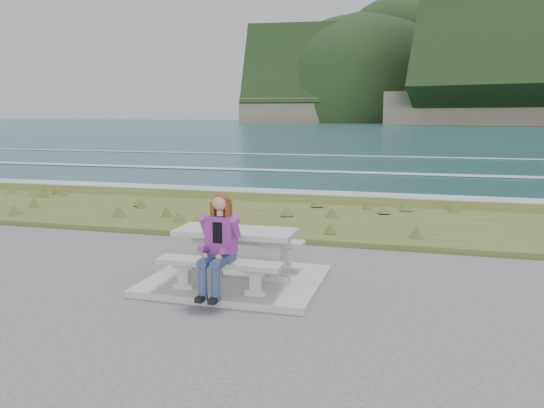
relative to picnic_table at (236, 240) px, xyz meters
name	(u,v)px	position (x,y,z in m)	size (l,w,h in m)	color
concrete_slab	(236,280)	(0.00, 0.00, -0.63)	(2.60, 2.10, 0.10)	#999994
picnic_table	(236,240)	(0.00, 0.00, 0.00)	(1.80, 0.75, 0.75)	#999994
bench_landward	(219,268)	(0.00, -0.70, -0.23)	(1.80, 0.35, 0.45)	#999994
bench_seaward	(250,245)	(0.00, 0.70, -0.23)	(1.80, 0.35, 0.45)	#999994
grass_verge	(305,222)	(0.00, 5.00, -0.68)	(160.00, 4.50, 0.22)	#354A1B
shore_drop	(326,204)	(0.00, 7.90, -0.68)	(160.00, 0.80, 2.20)	#615C49
ocean	(374,188)	(0.00, 25.09, -2.42)	(1600.00, 1600.00, 0.09)	#1B464D
seated_woman	(217,259)	(0.02, -0.83, -0.07)	(0.43, 0.71, 1.40)	navy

